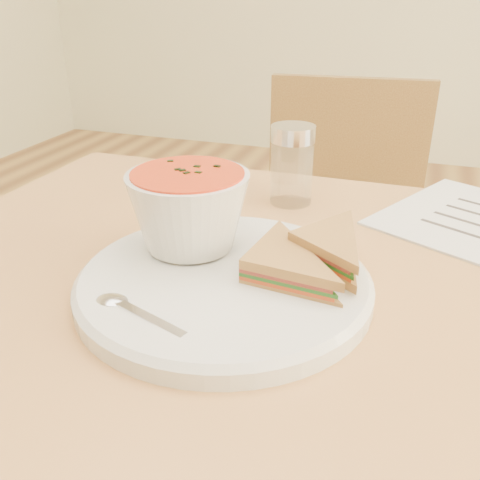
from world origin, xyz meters
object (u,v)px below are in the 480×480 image
at_px(chair_far, 333,274).
at_px(soup_bowl, 189,214).
at_px(condiment_shaker, 292,165).
at_px(plate, 224,285).

height_order(chair_far, soup_bowl, soup_bowl).
distance_m(chair_far, condiment_shaker, 0.56).
bearing_deg(plate, condiment_shaker, 89.43).
bearing_deg(chair_far, plate, 83.34).
bearing_deg(condiment_shaker, plate, -90.57).
relative_size(chair_far, condiment_shaker, 7.69).
bearing_deg(soup_bowl, chair_far, 83.57).
xyz_separation_m(chair_far, condiment_shaker, (-0.01, -0.40, 0.39)).
bearing_deg(plate, chair_far, 88.64).
bearing_deg(chair_far, condiment_shaker, 82.83).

